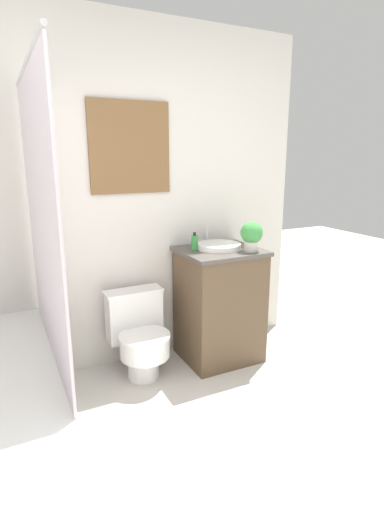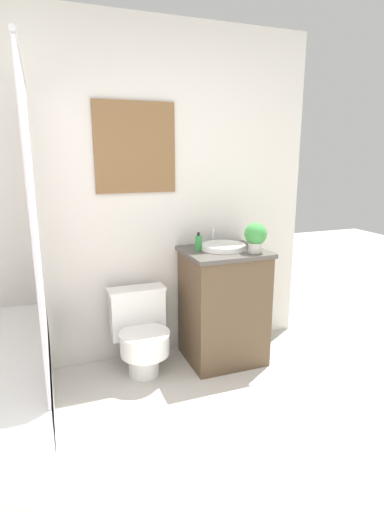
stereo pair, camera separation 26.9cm
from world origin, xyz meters
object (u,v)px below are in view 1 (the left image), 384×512
at_px(sink, 219,246).
at_px(soap_bottle, 195,242).
at_px(toilet, 140,334).
at_px(potted_plant, 251,235).

xyz_separation_m(sink, soap_bottle, (-0.18, 0.05, 0.04)).
distance_m(toilet, sink, 0.87).
relative_size(soap_bottle, potted_plant, 0.60).
relative_size(toilet, potted_plant, 2.80).
height_order(toilet, sink, sink).
bearing_deg(sink, soap_bottle, 164.23).
bearing_deg(toilet, soap_bottle, 4.42).
bearing_deg(sink, toilet, 178.68).
distance_m(toilet, potted_plant, 1.09).
height_order(soap_bottle, potted_plant, potted_plant).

